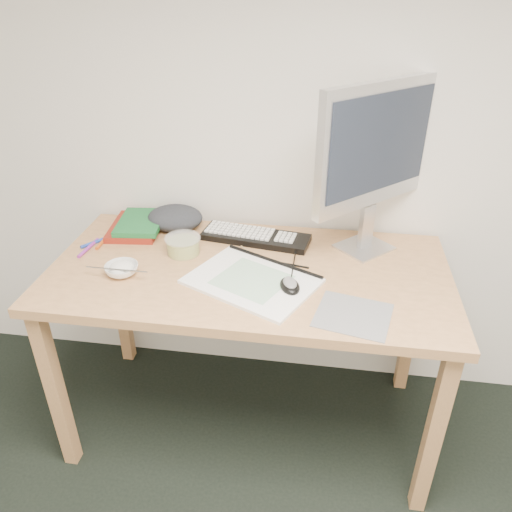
{
  "coord_description": "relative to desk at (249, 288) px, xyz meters",
  "views": [
    {
      "loc": [
        0.12,
        -0.04,
        1.67
      ],
      "look_at": [
        -0.09,
        1.38,
        0.83
      ],
      "focal_mm": 35.0,
      "sensor_mm": 36.0,
      "label": 1
    }
  ],
  "objects": [
    {
      "name": "monitor",
      "position": [
        0.41,
        0.21,
        0.46
      ],
      "size": [
        0.4,
        0.39,
        0.61
      ],
      "rotation": [
        0.0,
        0.0,
        0.78
      ],
      "color": "silver",
      "rests_on": "desk"
    },
    {
      "name": "book_green",
      "position": [
        -0.47,
        0.23,
        0.12
      ],
      "size": [
        0.19,
        0.25,
        0.02
      ],
      "primitive_type": "cube",
      "rotation": [
        0.0,
        0.0,
        0.11
      ],
      "color": "#18602D",
      "rests_on": "book_red"
    },
    {
      "name": "desk",
      "position": [
        0.0,
        0.0,
        0.0
      ],
      "size": [
        1.4,
        0.7,
        0.75
      ],
      "color": "tan",
      "rests_on": "ground"
    },
    {
      "name": "marker_orange",
      "position": [
        -0.58,
        0.11,
        0.09
      ],
      "size": [
        0.01,
        0.13,
        0.01
      ],
      "primitive_type": "cylinder",
      "rotation": [
        0.0,
        1.57,
        1.57
      ],
      "color": "#C04F16",
      "rests_on": "desk"
    },
    {
      "name": "fruit_tub",
      "position": [
        -0.26,
        0.07,
        0.11
      ],
      "size": [
        0.14,
        0.14,
        0.06
      ],
      "primitive_type": "cylinder",
      "rotation": [
        0.0,
        0.0,
        0.04
      ],
      "color": "#D4D24A",
      "rests_on": "desk"
    },
    {
      "name": "marker_blue",
      "position": [
        -0.6,
        0.1,
        0.09
      ],
      "size": [
        0.09,
        0.12,
        0.01
      ],
      "primitive_type": "cylinder",
      "rotation": [
        0.0,
        1.57,
        0.92
      ],
      "color": "#1F3EAA",
      "rests_on": "desk"
    },
    {
      "name": "pencil_tan",
      "position": [
        0.01,
        0.08,
        0.09
      ],
      "size": [
        0.12,
        0.14,
        0.01
      ],
      "primitive_type": "cylinder",
      "rotation": [
        0.0,
        1.57,
        -0.85
      ],
      "color": "tan",
      "rests_on": "desk"
    },
    {
      "name": "chopsticks",
      "position": [
        -0.43,
        -0.13,
        0.12
      ],
      "size": [
        0.2,
        0.02,
        0.02
      ],
      "primitive_type": "cylinder",
      "rotation": [
        0.0,
        1.57,
        -0.01
      ],
      "color": "#B0B0B2",
      "rests_on": "rice_bowl"
    },
    {
      "name": "mousepad",
      "position": [
        0.36,
        -0.22,
        0.08
      ],
      "size": [
        0.26,
        0.24,
        0.0
      ],
      "primitive_type": "cube",
      "rotation": [
        0.0,
        0.0,
        -0.22
      ],
      "color": "slate",
      "rests_on": "desk"
    },
    {
      "name": "cloth_lump",
      "position": [
        -0.35,
        0.28,
        0.12
      ],
      "size": [
        0.23,
        0.21,
        0.08
      ],
      "primitive_type": "ellipsoid",
      "rotation": [
        0.0,
        0.0,
        -0.33
      ],
      "color": "#24272B",
      "rests_on": "desk"
    },
    {
      "name": "keyboard",
      "position": [
        -0.01,
        0.21,
        0.09
      ],
      "size": [
        0.43,
        0.19,
        0.02
      ],
      "primitive_type": "cube",
      "rotation": [
        0.0,
        0.0,
        -0.15
      ],
      "color": "black",
      "rests_on": "desk"
    },
    {
      "name": "marker_purple",
      "position": [
        -0.62,
        0.05,
        0.09
      ],
      "size": [
        0.03,
        0.14,
        0.01
      ],
      "primitive_type": "cylinder",
      "rotation": [
        0.0,
        1.57,
        1.48
      ],
      "color": "purple",
      "rests_on": "desk"
    },
    {
      "name": "book_red",
      "position": [
        -0.5,
        0.23,
        0.09
      ],
      "size": [
        0.21,
        0.27,
        0.03
      ],
      "primitive_type": "cube",
      "rotation": [
        0.0,
        0.0,
        0.1
      ],
      "color": "maroon",
      "rests_on": "desk"
    },
    {
      "name": "mouse",
      "position": [
        0.16,
        -0.12,
        0.11
      ],
      "size": [
        0.09,
        0.11,
        0.03
      ],
      "primitive_type": "ellipsoid",
      "rotation": [
        0.0,
        0.0,
        0.34
      ],
      "color": "black",
      "rests_on": "sketchpad"
    },
    {
      "name": "sketchpad",
      "position": [
        0.03,
        -0.09,
        0.09
      ],
      "size": [
        0.49,
        0.44,
        0.01
      ],
      "primitive_type": "cube",
      "rotation": [
        0.0,
        0.0,
        -0.46
      ],
      "color": "white",
      "rests_on": "desk"
    },
    {
      "name": "pencil_pink",
      "position": [
        -0.01,
        0.03,
        0.09
      ],
      "size": [
        0.16,
        0.04,
        0.01
      ],
      "primitive_type": "cylinder",
      "rotation": [
        0.0,
        1.57,
        -0.24
      ],
      "color": "pink",
      "rests_on": "desk"
    },
    {
      "name": "rice_bowl",
      "position": [
        -0.42,
        -0.1,
        0.1
      ],
      "size": [
        0.15,
        0.15,
        0.04
      ],
      "primitive_type": "imported",
      "rotation": [
        0.0,
        0.0,
        0.33
      ],
      "color": "silver",
      "rests_on": "desk"
    },
    {
      "name": "pencil_black",
      "position": [
        0.12,
        0.05,
        0.09
      ],
      "size": [
        0.18,
        0.04,
        0.01
      ],
      "primitive_type": "cylinder",
      "rotation": [
        0.0,
        1.57,
        -0.19
      ],
      "color": "black",
      "rests_on": "desk"
    }
  ]
}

